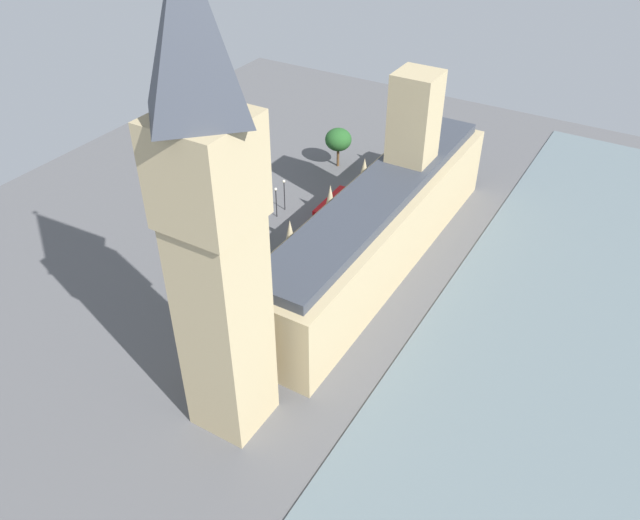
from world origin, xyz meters
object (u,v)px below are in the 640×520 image
at_px(street_lamp_corner, 276,197).
at_px(double_decker_bus_leading, 332,209).
at_px(car_yellow_cab_far_end, 379,181).
at_px(plane_tree_midblock, 338,140).
at_px(plane_tree_under_trees, 240,219).
at_px(clock_tower, 212,217).
at_px(car_silver_by_river_gate, 222,308).
at_px(pedestrian_trailing, 262,313).
at_px(car_blue_opposite_hall, 268,270).
at_px(parliament_building, 382,219).
at_px(car_white_near_tower, 308,248).
at_px(street_lamp_kerbside, 284,189).

bearing_deg(street_lamp_corner, double_decker_bus_leading, -159.12).
relative_size(car_yellow_cab_far_end, plane_tree_midblock, 0.58).
distance_m(plane_tree_under_trees, plane_tree_midblock, 35.35).
height_order(clock_tower, car_silver_by_river_gate, clock_tower).
bearing_deg(double_decker_bus_leading, car_silver_by_river_gate, -94.62).
distance_m(pedestrian_trailing, street_lamp_corner, 28.60).
distance_m(double_decker_bus_leading, pedestrian_trailing, 28.82).
bearing_deg(double_decker_bus_leading, street_lamp_corner, -160.89).
xyz_separation_m(car_silver_by_river_gate, plane_tree_under_trees, (7.45, -15.08, 5.33)).
distance_m(car_yellow_cab_far_end, car_blue_opposite_hall, 36.19).
bearing_deg(street_lamp_corner, parliament_building, 175.37).
bearing_deg(pedestrian_trailing, car_blue_opposite_hall, -95.17).
height_order(parliament_building, clock_tower, clock_tower).
height_order(car_blue_opposite_hall, plane_tree_midblock, plane_tree_midblock).
height_order(car_white_near_tower, plane_tree_under_trees, plane_tree_under_trees).
relative_size(parliament_building, car_yellow_cab_far_end, 13.01).
xyz_separation_m(double_decker_bus_leading, plane_tree_under_trees, (8.98, 15.67, 3.59)).
xyz_separation_m(car_yellow_cab_far_end, car_silver_by_river_gate, (2.69, 47.60, 0.00)).
bearing_deg(car_white_near_tower, plane_tree_under_trees, -154.47).
distance_m(car_blue_opposite_hall, plane_tree_midblock, 40.26).
distance_m(parliament_building, pedestrian_trailing, 25.37).
bearing_deg(clock_tower, car_silver_by_river_gate, -47.62).
relative_size(car_blue_opposite_hall, plane_tree_under_trees, 0.47).
bearing_deg(parliament_building, plane_tree_under_trees, 25.31).
xyz_separation_m(parliament_building, street_lamp_corner, (22.24, -1.80, -3.47)).
height_order(parliament_building, car_silver_by_river_gate, parliament_building).
height_order(double_decker_bus_leading, street_lamp_kerbside, street_lamp_kerbside).
bearing_deg(plane_tree_under_trees, car_blue_opposite_hall, 155.49).
bearing_deg(pedestrian_trailing, plane_tree_under_trees, -78.97).
bearing_deg(car_white_near_tower, street_lamp_kerbside, 137.83).
relative_size(pedestrian_trailing, street_lamp_corner, 0.26).
xyz_separation_m(car_silver_by_river_gate, street_lamp_kerbside, (8.31, -29.81, 3.57)).
bearing_deg(car_blue_opposite_hall, parliament_building, 41.25).
bearing_deg(street_lamp_corner, plane_tree_midblock, -89.70).
xyz_separation_m(car_white_near_tower, car_blue_opposite_hall, (2.27, 8.71, -0.00)).
bearing_deg(parliament_building, pedestrian_trailing, 70.07).
height_order(clock_tower, pedestrian_trailing, clock_tower).
relative_size(parliament_building, car_white_near_tower, 13.35).
relative_size(parliament_building, pedestrian_trailing, 39.67).
bearing_deg(car_white_near_tower, plane_tree_midblock, 109.09).
relative_size(parliament_building, street_lamp_corner, 10.35).
height_order(clock_tower, car_yellow_cab_far_end, clock_tower).
height_order(parliament_building, car_blue_opposite_hall, parliament_building).
bearing_deg(car_blue_opposite_hall, car_silver_by_river_gate, -96.54).
bearing_deg(plane_tree_midblock, car_silver_by_river_gate, 99.45).
xyz_separation_m(clock_tower, plane_tree_midblock, (21.71, -65.00, -23.49)).
relative_size(car_white_near_tower, street_lamp_corner, 0.78).
distance_m(car_yellow_cab_far_end, plane_tree_under_trees, 34.48).
bearing_deg(parliament_building, car_white_near_tower, 24.07).
distance_m(plane_tree_midblock, street_lamp_corner, 23.47).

